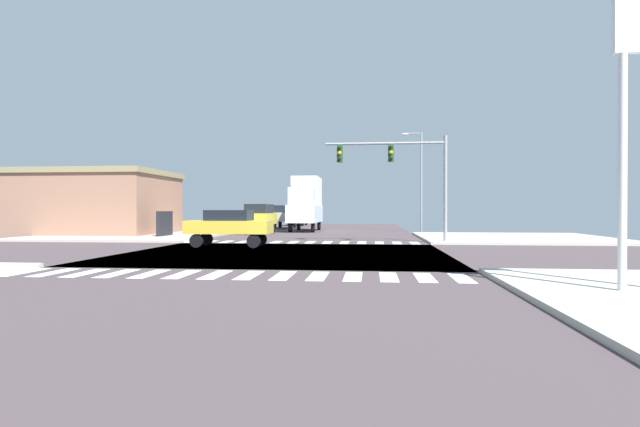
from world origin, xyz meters
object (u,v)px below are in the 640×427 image
traffic_signal_mast (397,164)px  suv_crossing_2 (259,216)px  bank_building (88,203)px  sedan_farside_1 (229,225)px  pickup_trailing_1 (298,215)px  suv_nearside_1 (285,215)px  box_truck_queued_1 (306,202)px  street_lamp (419,173)px

traffic_signal_mast → suv_crossing_2: 14.63m
bank_building → sedan_farside_1: size_ratio=3.11×
traffic_signal_mast → suv_crossing_2: traffic_signal_mast is taller
suv_crossing_2 → pickup_trailing_1: 20.64m
bank_building → pickup_trailing_1: 26.83m
suv_nearside_1 → box_truck_queued_1: box_truck_queued_1 is taller
suv_crossing_2 → box_truck_queued_1: 6.22m
traffic_signal_mast → suv_crossing_2: size_ratio=1.50×
sedan_farside_1 → suv_crossing_2: (-1.52, 13.67, 0.28)m
traffic_signal_mast → box_truck_queued_1: (-7.23, 15.31, -1.95)m
bank_building → suv_nearside_1: bearing=50.0°
box_truck_queued_1 → suv_nearside_1: bearing=-65.0°
bank_building → suv_crossing_2: bank_building is taller
street_lamp → bank_building: 26.48m
suv_nearside_1 → box_truck_queued_1: bearing=115.0°
box_truck_queued_1 → sedan_farside_1: bearing=85.5°
box_truck_queued_1 → pickup_trailing_1: (-3.00, 15.32, -1.27)m
traffic_signal_mast → bank_building: (-22.67, 6.89, -2.10)m
street_lamp → box_truck_queued_1: size_ratio=1.18×
street_lamp → suv_crossing_2: size_ratio=1.85×
traffic_signal_mast → suv_nearside_1: 24.22m
street_lamp → sedan_farside_1: (-11.31, -18.06, -3.93)m
street_lamp → suv_crossing_2: street_lamp is taller
pickup_trailing_1 → box_truck_queued_1: bearing=101.1°
sedan_farside_1 → pickup_trailing_1: bearing=-177.5°
bank_building → pickup_trailing_1: size_ratio=2.62×
sedan_farside_1 → suv_crossing_2: bearing=-173.7°
traffic_signal_mast → pickup_trailing_1: size_ratio=1.35×
suv_nearside_1 → box_truck_queued_1: 7.18m
suv_crossing_2 → pickup_trailing_1: (0.00, 20.64, -0.10)m
street_lamp → bank_building: street_lamp is taller
street_lamp → bank_building: bearing=-163.5°
traffic_signal_mast → sedan_farside_1: 10.05m
bank_building → pickup_trailing_1: bank_building is taller
bank_building → street_lamp: bearing=16.5°
pickup_trailing_1 → suv_nearside_1: bearing=90.0°
suv_nearside_1 → sedan_farside_1: suv_nearside_1 is taller
suv_nearside_1 → box_truck_queued_1: (3.00, -6.42, 1.17)m
street_lamp → pickup_trailing_1: 21.04m
street_lamp → suv_nearside_1: 15.23m
bank_building → suv_crossing_2: 12.86m
suv_nearside_1 → box_truck_queued_1: size_ratio=0.64×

